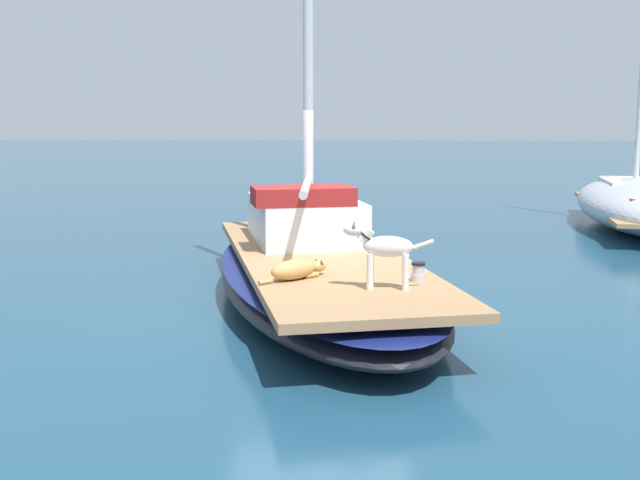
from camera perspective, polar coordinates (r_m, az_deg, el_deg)
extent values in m
plane|color=navy|center=(10.49, 0.07, -4.59)|extent=(120.00, 120.00, 0.00)
ellipsoid|color=black|center=(10.43, 0.07, -3.10)|extent=(3.91, 7.56, 0.56)
ellipsoid|color=navy|center=(10.39, 0.07, -2.12)|extent=(3.93, 7.60, 0.08)
cube|color=#A37A51|center=(10.36, 0.07, -1.31)|extent=(3.35, 6.90, 0.10)
cylinder|color=silver|center=(10.02, -0.99, 3.82)|extent=(0.10, 2.20, 0.10)
cube|color=silver|center=(11.47, -1.08, 1.47)|extent=(1.82, 2.44, 0.60)
cube|color=maroon|center=(10.66, -1.22, 3.16)|extent=(1.44, 0.96, 0.24)
ellipsoid|color=silver|center=(8.31, 4.85, -0.46)|extent=(0.54, 0.27, 0.22)
cylinder|color=silver|center=(8.30, 3.56, -2.26)|extent=(0.07, 0.07, 0.38)
cylinder|color=silver|center=(8.43, 3.60, -2.09)|extent=(0.07, 0.07, 0.38)
cylinder|color=silver|center=(8.29, 6.08, -2.31)|extent=(0.07, 0.07, 0.38)
cylinder|color=silver|center=(8.42, 6.08, -2.13)|extent=(0.07, 0.07, 0.38)
cylinder|color=silver|center=(8.30, 3.25, 0.32)|extent=(0.20, 0.13, 0.19)
ellipsoid|color=silver|center=(8.30, 2.43, 0.72)|extent=(0.23, 0.15, 0.13)
cone|color=#504E4A|center=(8.25, 2.41, 1.08)|extent=(0.05, 0.05, 0.06)
cone|color=#504E4A|center=(8.33, 2.45, 1.17)|extent=(0.05, 0.05, 0.06)
torus|color=black|center=(8.30, 3.25, 0.32)|extent=(0.13, 0.15, 0.10)
cylinder|color=silver|center=(8.30, 7.34, -0.30)|extent=(0.23, 0.07, 0.12)
ellipsoid|color=tan|center=(8.81, -1.89, -2.11)|extent=(0.62, 0.60, 0.22)
ellipsoid|color=tan|center=(9.05, -0.10, -1.87)|extent=(0.24, 0.23, 0.13)
cone|color=#45331C|center=(9.07, -0.29, -1.49)|extent=(0.05, 0.05, 0.05)
cone|color=#45331C|center=(9.01, 0.10, -1.57)|extent=(0.05, 0.05, 0.05)
cylinder|color=tan|center=(9.00, -1.11, -2.38)|extent=(0.17, 0.16, 0.06)
cylinder|color=tan|center=(8.92, -0.60, -2.50)|extent=(0.17, 0.16, 0.06)
cylinder|color=tan|center=(8.59, -3.88, -2.97)|extent=(0.16, 0.15, 0.04)
cylinder|color=#B7B7BC|center=(8.79, 6.97, -2.67)|extent=(0.16, 0.16, 0.08)
cylinder|color=#B7B7BC|center=(8.77, 6.98, -2.09)|extent=(0.13, 0.13, 0.10)
cylinder|color=black|center=(8.76, 6.99, -1.67)|extent=(0.15, 0.15, 0.03)
torus|color=beige|center=(9.29, -2.17, -2.08)|extent=(0.32, 0.32, 0.04)
ellipsoid|color=#B2B7C1|center=(18.46, 21.76, 2.34)|extent=(3.56, 7.02, 1.04)
cube|color=#A37A51|center=(18.46, 21.75, 2.13)|extent=(2.96, 6.27, 0.08)
cube|color=silver|center=(18.92, 21.51, 3.21)|extent=(1.67, 2.21, 0.52)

